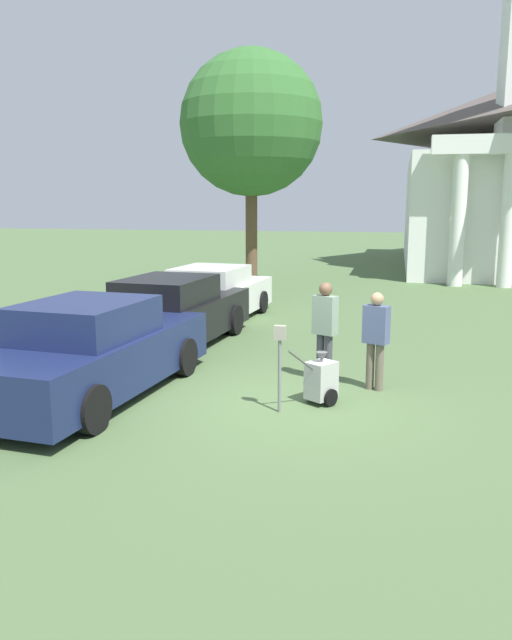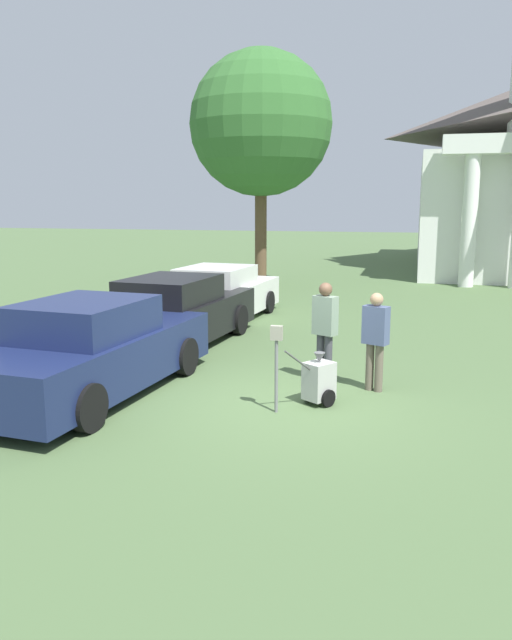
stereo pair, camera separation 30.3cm
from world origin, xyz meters
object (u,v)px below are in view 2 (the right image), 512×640
Objects in this scene: parked_car_white at (218,296)px; person_worker at (325,326)px; parked_car_navy at (92,351)px; person_supervisor at (375,336)px; equipment_cart at (319,381)px; parked_car_black at (174,314)px; parking_meter at (276,352)px.

parked_car_white is 6.36m from person_worker.
parked_car_navy is 3.07× the size of person_supervisor.
person_worker reaches higher than equipment_cart.
parked_car_white is at bearing 95.02° from parked_car_navy.
equipment_cart is at bearing 120.79° from person_worker.
parking_meter is (3.16, -3.80, 0.21)m from parked_car_black.
parked_car_white is 3.00× the size of person_supervisor.
equipment_cart is at bearing -54.93° from parked_car_white.
person_worker is 0.95m from person_supervisor.
person_worker is at bearing 29.71° from parked_car_navy.
person_worker is at bearing 4.39° from person_supervisor.
equipment_cart is (3.73, 0.42, -0.36)m from parked_car_navy.
person_supervisor reaches higher than parked_car_black.
parked_car_navy is at bearing -84.98° from parked_car_black.
parked_car_black is at bearing 129.81° from parking_meter.
person_worker is (3.64, -1.99, 0.30)m from parked_car_black.
person_worker reaches higher than person_supervisor.
parked_car_navy reaches higher than equipment_cart.
parked_car_white is (0.00, 3.21, -0.05)m from parked_car_black.
parked_car_black is 4.96m from equipment_cart.
person_supervisor is 1.69× the size of equipment_cart.
parked_car_navy is 0.96× the size of parked_car_black.
person_worker reaches higher than parking_meter.
parking_meter is at bearing -45.16° from parked_car_black.
parked_car_black is 5.41× the size of equipment_cart.
parked_car_white is 7.69m from parking_meter.
parking_meter is 0.75× the size of person_worker.
equipment_cart is (0.10, -1.25, -0.64)m from person_worker.
parked_car_black is 3.99× the size of parking_meter.
person_worker is (3.64, -5.20, 0.34)m from parked_car_white.
parked_car_navy is 3.66m from parked_car_black.
person_worker reaches higher than parked_car_navy.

